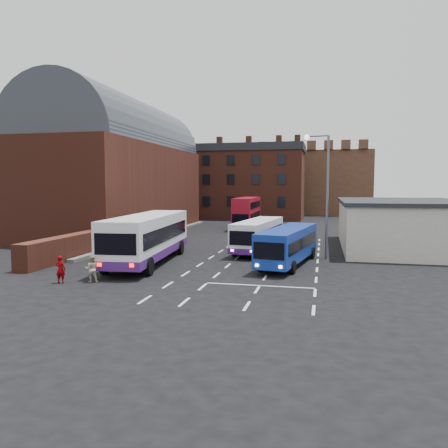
% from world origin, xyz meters
% --- Properties ---
extents(ground, '(180.00, 180.00, 0.00)m').
position_xyz_m(ground, '(0.00, 0.00, 0.00)').
color(ground, black).
extents(railway_station, '(12.00, 28.00, 16.00)m').
position_xyz_m(railway_station, '(-15.50, 21.00, 7.64)').
color(railway_station, '#602B1E').
rests_on(railway_station, ground).
extents(forecourt_wall, '(1.20, 10.00, 1.80)m').
position_xyz_m(forecourt_wall, '(-10.20, 2.00, 0.90)').
color(forecourt_wall, '#602B1E').
rests_on(forecourt_wall, ground).
extents(cream_building, '(10.40, 16.40, 4.25)m').
position_xyz_m(cream_building, '(15.00, 14.00, 2.16)').
color(cream_building, beige).
rests_on(cream_building, ground).
extents(brick_terrace, '(22.00, 10.00, 11.00)m').
position_xyz_m(brick_terrace, '(-6.00, 46.00, 5.50)').
color(brick_terrace, brown).
rests_on(brick_terrace, ground).
extents(castle_keep, '(22.00, 22.00, 12.00)m').
position_xyz_m(castle_keep, '(6.00, 66.00, 6.00)').
color(castle_keep, brown).
rests_on(castle_keep, ground).
extents(bus_white_outbound, '(4.05, 12.70, 3.41)m').
position_xyz_m(bus_white_outbound, '(-3.82, 2.43, 2.01)').
color(bus_white_outbound, white).
rests_on(bus_white_outbound, ground).
extents(bus_white_inbound, '(3.21, 9.81, 2.63)m').
position_xyz_m(bus_white_inbound, '(3.08, 9.43, 1.55)').
color(bus_white_inbound, white).
rests_on(bus_white_inbound, ground).
extents(bus_blue, '(3.67, 9.64, 2.57)m').
position_xyz_m(bus_blue, '(6.00, 3.73, 1.52)').
color(bus_blue, navy).
rests_on(bus_blue, ground).
extents(bus_red_double, '(2.62, 9.93, 3.96)m').
position_xyz_m(bus_red_double, '(-1.29, 28.87, 2.10)').
color(bus_red_double, '#A30E21').
rests_on(bus_red_double, ground).
extents(street_lamp, '(1.87, 0.59, 9.31)m').
position_xyz_m(street_lamp, '(8.28, 6.91, 5.62)').
color(street_lamp, slate).
rests_on(street_lamp, ground).
extents(pedestrian_red, '(0.60, 0.41, 1.58)m').
position_xyz_m(pedestrian_red, '(-6.06, -4.89, 0.79)').
color(pedestrian_red, '#740206').
rests_on(pedestrian_red, ground).
extents(pedestrian_beige, '(0.91, 0.82, 1.54)m').
position_xyz_m(pedestrian_beige, '(-4.47, -4.26, 0.77)').
color(pedestrian_beige, '#B9AE8F').
rests_on(pedestrian_beige, ground).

